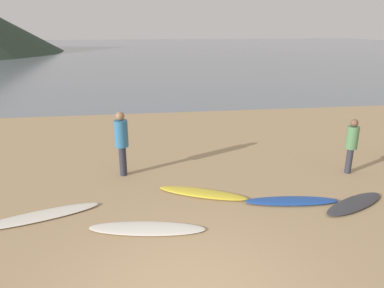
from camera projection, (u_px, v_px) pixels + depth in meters
ground_plane at (155, 131)px, 14.89m from camera, size 120.00×120.00×0.20m
ocean_water at (140, 49)px, 64.44m from camera, size 140.00×100.00×0.01m
surfboard_0 at (39, 216)px, 7.93m from camera, size 2.63×1.32×0.08m
surfboard_1 at (147, 228)px, 7.47m from camera, size 2.48×0.97×0.06m
surfboard_2 at (202, 193)px, 9.01m from camera, size 2.26×1.43×0.09m
surfboard_3 at (292, 201)px, 8.60m from camera, size 2.26×0.73×0.10m
surfboard_4 at (354, 204)px, 8.48m from camera, size 1.99×1.33×0.09m
person_0 at (352, 142)px, 10.09m from camera, size 0.32×0.32×1.58m
person_1 at (121, 139)px, 9.89m from camera, size 0.37×0.37×1.83m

